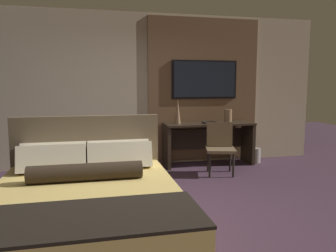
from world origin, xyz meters
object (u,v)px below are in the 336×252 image
(vase_tall, at_px, (178,111))
(book, at_px, (209,122))
(vase_short, at_px, (228,116))
(waste_bin, at_px, (255,155))
(bed, at_px, (87,210))
(tv, at_px, (205,79))
(desk_chair, at_px, (220,144))
(desk, at_px, (208,136))

(vase_tall, distance_m, book, 0.62)
(vase_short, distance_m, waste_bin, 0.98)
(bed, relative_size, waste_bin, 7.48)
(waste_bin, bearing_deg, tv, 162.71)
(desk_chair, bearing_deg, book, 105.07)
(desk_chair, height_order, vase_tall, vase_tall)
(book, bearing_deg, vase_tall, 169.82)
(desk_chair, distance_m, waste_bin, 1.16)
(tv, bearing_deg, desk_chair, -90.14)
(tv, height_order, vase_short, tv)
(bed, bearing_deg, tv, 54.19)
(vase_tall, relative_size, book, 1.85)
(desk_chair, bearing_deg, vase_short, 70.43)
(book, relative_size, waste_bin, 0.87)
(vase_tall, distance_m, vase_short, 0.94)
(desk_chair, xyz_separation_m, waste_bin, (0.95, 0.56, -0.37))
(bed, height_order, desk_chair, bed)
(desk, distance_m, book, 0.28)
(desk_chair, xyz_separation_m, vase_tall, (-0.57, 0.66, 0.51))
(tv, relative_size, vase_tall, 2.86)
(bed, xyz_separation_m, desk_chair, (2.16, 2.15, 0.16))
(waste_bin, bearing_deg, vase_tall, 176.09)
(bed, relative_size, desk_chair, 2.43)
(bed, xyz_separation_m, desk, (2.16, 2.77, 0.18))
(vase_tall, xyz_separation_m, waste_bin, (1.52, -0.10, -0.88))
(book, bearing_deg, vase_short, -8.26)
(desk, relative_size, tv, 1.30)
(desk, height_order, waste_bin, desk)
(desk, xyz_separation_m, vase_tall, (-0.58, 0.04, 0.49))
(vase_tall, bearing_deg, vase_short, -9.45)
(vase_short, bearing_deg, bed, -133.42)
(bed, relative_size, book, 8.62)
(desk, height_order, vase_short, vase_short)
(bed, xyz_separation_m, waste_bin, (3.11, 2.71, -0.21))
(bed, xyz_separation_m, book, (2.16, 2.71, 0.46))
(bed, distance_m, waste_bin, 4.13)
(bed, relative_size, vase_short, 8.28)
(desk_chair, bearing_deg, waste_bin, 45.60)
(vase_tall, bearing_deg, tv, 18.26)
(bed, distance_m, vase_tall, 3.30)
(tv, relative_size, waste_bin, 4.59)
(vase_tall, bearing_deg, desk_chair, -49.09)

